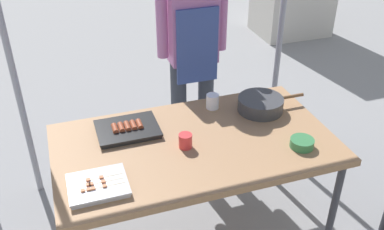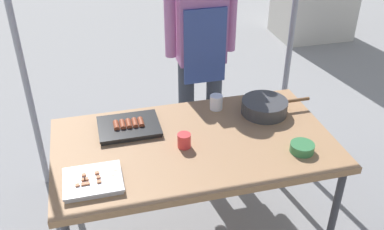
# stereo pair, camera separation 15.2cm
# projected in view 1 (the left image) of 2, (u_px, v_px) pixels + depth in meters

# --- Properties ---
(stall_table) EXTENTS (1.60, 0.90, 0.75)m
(stall_table) POSITION_uv_depth(u_px,v_px,m) (195.00, 149.00, 2.54)
(stall_table) COLOR #9E724C
(stall_table) RESTS_ON ground
(tray_grilled_sausages) EXTENTS (0.36, 0.28, 0.05)m
(tray_grilled_sausages) POSITION_uv_depth(u_px,v_px,m) (128.00, 129.00, 2.59)
(tray_grilled_sausages) COLOR black
(tray_grilled_sausages) RESTS_ON stall_table
(tray_meat_skewers) EXTENTS (0.29, 0.25, 0.04)m
(tray_meat_skewers) POSITION_uv_depth(u_px,v_px,m) (98.00, 186.00, 2.17)
(tray_meat_skewers) COLOR #ADADB2
(tray_meat_skewers) RESTS_ON stall_table
(cooking_wok) EXTENTS (0.45, 0.29, 0.09)m
(cooking_wok) POSITION_uv_depth(u_px,v_px,m) (261.00, 104.00, 2.79)
(cooking_wok) COLOR #38383A
(cooking_wok) RESTS_ON stall_table
(condiment_bowl) EXTENTS (0.13, 0.13, 0.05)m
(condiment_bowl) POSITION_uv_depth(u_px,v_px,m) (302.00, 143.00, 2.46)
(condiment_bowl) COLOR #33723F
(condiment_bowl) RESTS_ON stall_table
(drink_cup_near_edge) EXTENTS (0.08, 0.08, 0.08)m
(drink_cup_near_edge) POSITION_uv_depth(u_px,v_px,m) (185.00, 141.00, 2.45)
(drink_cup_near_edge) COLOR red
(drink_cup_near_edge) RESTS_ON stall_table
(drink_cup_by_wok) EXTENTS (0.08, 0.08, 0.09)m
(drink_cup_by_wok) POSITION_uv_depth(u_px,v_px,m) (212.00, 101.00, 2.81)
(drink_cup_by_wok) COLOR white
(drink_cup_by_wok) RESTS_ON stall_table
(vendor_woman) EXTENTS (0.52, 0.24, 1.69)m
(vendor_woman) POSITION_uv_depth(u_px,v_px,m) (193.00, 41.00, 3.13)
(vendor_woman) COLOR #333842
(vendor_woman) RESTS_ON ground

